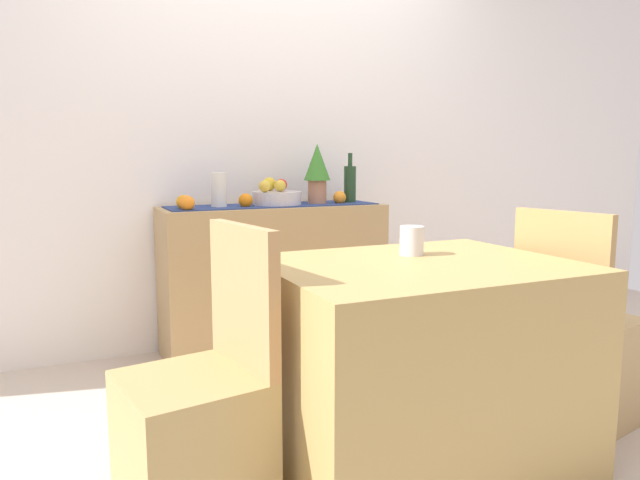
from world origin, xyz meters
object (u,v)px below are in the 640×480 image
at_px(coffee_cup, 412,241).
at_px(ceramic_vase, 219,190).
at_px(sideboard_console, 274,278).
at_px(wine_bottle, 350,184).
at_px(chair_near_window, 198,434).
at_px(potted_plant, 317,170).
at_px(dining_table, 417,364).
at_px(fruit_bowl, 277,198).
at_px(chair_by_corner, 577,360).

bearing_deg(coffee_cup, ceramic_vase, 107.98).
bearing_deg(coffee_cup, sideboard_console, 94.41).
xyz_separation_m(wine_bottle, chair_near_window, (-1.24, -1.40, -0.68)).
bearing_deg(potted_plant, coffee_cup, -97.89).
distance_m(potted_plant, dining_table, 1.57).
bearing_deg(fruit_bowl, potted_plant, 0.00).
height_order(ceramic_vase, dining_table, ceramic_vase).
bearing_deg(ceramic_vase, chair_by_corner, -50.98).
height_order(ceramic_vase, chair_near_window, ceramic_vase).
distance_m(sideboard_console, coffee_cup, 1.32).
relative_size(dining_table, chair_by_corner, 1.18).
bearing_deg(chair_near_window, dining_table, -0.19).
distance_m(fruit_bowl, potted_plant, 0.29).
xyz_separation_m(wine_bottle, coffee_cup, (-0.39, -1.26, -0.16)).
relative_size(wine_bottle, chair_by_corner, 0.33).
relative_size(fruit_bowl, potted_plant, 0.79).
xyz_separation_m(wine_bottle, potted_plant, (-0.21, 0.00, 0.08)).
bearing_deg(ceramic_vase, coffee_cup, -72.02).
distance_m(wine_bottle, ceramic_vase, 0.80).
bearing_deg(chair_by_corner, ceramic_vase, 129.02).
bearing_deg(coffee_cup, dining_table, -113.43).
bearing_deg(wine_bottle, coffee_cup, -107.15).
distance_m(wine_bottle, chair_by_corner, 1.60).
distance_m(coffee_cup, chair_by_corner, 0.91).
xyz_separation_m(fruit_bowl, dining_table, (0.01, -1.40, -0.51)).
xyz_separation_m(ceramic_vase, potted_plant, (0.58, 0.00, 0.11)).
bearing_deg(chair_near_window, fruit_bowl, 60.80).
xyz_separation_m(sideboard_console, chair_by_corner, (0.83, -1.41, -0.15)).
bearing_deg(sideboard_console, ceramic_vase, 180.00).
relative_size(ceramic_vase, coffee_cup, 1.74).
height_order(ceramic_vase, chair_by_corner, ceramic_vase).
bearing_deg(dining_table, potted_plant, 80.40).
distance_m(sideboard_console, chair_near_window, 1.60).
relative_size(wine_bottle, coffee_cup, 2.72).
bearing_deg(wine_bottle, chair_by_corner, -76.29).
relative_size(fruit_bowl, ceramic_vase, 1.46).
bearing_deg(wine_bottle, ceramic_vase, 180.00).
xyz_separation_m(coffee_cup, chair_by_corner, (0.73, -0.15, -0.53)).
distance_m(ceramic_vase, coffee_cup, 1.33).
height_order(fruit_bowl, chair_by_corner, fruit_bowl).
bearing_deg(coffee_cup, chair_near_window, -170.55).
xyz_separation_m(ceramic_vase, dining_table, (0.34, -1.40, -0.56)).
height_order(sideboard_console, coffee_cup, coffee_cup).
bearing_deg(ceramic_vase, chair_near_window, -107.78).
distance_m(ceramic_vase, chair_by_corner, 1.93).
bearing_deg(coffee_cup, potted_plant, 82.11).
relative_size(fruit_bowl, dining_table, 0.26).
xyz_separation_m(chair_near_window, chair_by_corner, (1.59, -0.01, 0.00)).
distance_m(dining_table, chair_near_window, 0.80).
bearing_deg(dining_table, coffee_cup, 66.57).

